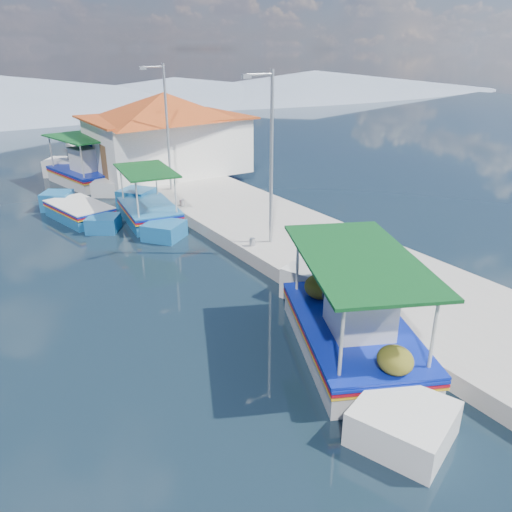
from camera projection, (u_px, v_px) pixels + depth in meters
ground at (180, 307)px, 14.95m from camera, size 160.00×160.00×0.00m
quay at (244, 215)px, 22.47m from camera, size 5.00×44.00×0.50m
bollards at (210, 218)px, 20.69m from camera, size 0.20×17.20×0.30m
main_caique at (349, 331)px, 12.59m from camera, size 4.87×8.01×2.90m
caique_green_canopy at (148, 213)px, 22.31m from camera, size 2.63×6.85×2.58m
caique_blue_hull at (80, 213)px, 22.60m from camera, size 2.61×5.99×1.09m
caique_far at (85, 174)px, 28.45m from camera, size 3.49×8.24×2.94m
harbor_building at (166, 131)px, 28.66m from camera, size 10.49×10.49×4.40m
lamp_post_near at (269, 151)px, 17.29m from camera, size 1.21×0.14×6.00m
lamp_post_far at (165, 122)px, 24.30m from camera, size 1.21×0.14×6.00m
mountain_ridge at (34, 94)px, 61.03m from camera, size 171.40×96.00×5.50m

